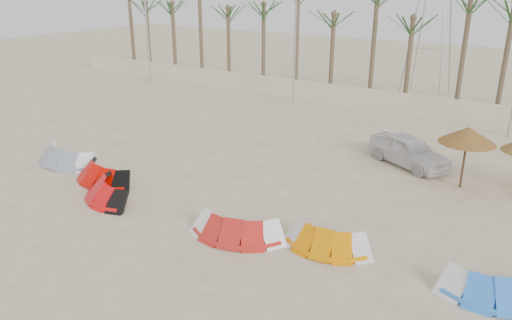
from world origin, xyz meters
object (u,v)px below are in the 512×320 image
Objects in this scene: kite_blue at (506,281)px; parasol_left at (468,135)px; kite_orange at (330,236)px; kite_red_right at (242,224)px; kite_red_left at (108,171)px; kite_grey at (71,154)px; kite_red_mid at (113,188)px; car at (409,150)px.

parasol_left is (-2.82, 7.34, 1.96)m from kite_blue.
kite_red_right is at bearing -162.33° from kite_orange.
kite_red_left is at bearing -179.56° from kite_orange.
kite_grey is 0.95× the size of kite_blue.
kite_red_mid is at bearing -173.85° from kite_blue.
kite_orange is 0.72× the size of car.
kite_blue is 1.43× the size of parasol_left.
kite_red_mid is 9.35m from kite_orange.
kite_red_left is 15.63m from parasol_left.
kite_red_mid is at bearing 166.42° from car.
kite_orange is at bearing -176.22° from kite_blue.
kite_grey and kite_orange have the same top height.
kite_grey is 1.08× the size of kite_red_left.
car is at bearing 151.49° from parasol_left.
kite_grey and kite_red_mid have the same top height.
kite_grey is 11.31m from kite_red_right.
kite_blue is at bearing 6.15° from kite_red_mid.
car is at bearing 122.30° from kite_blue.
kite_red_mid and kite_red_right have the same top height.
kite_orange is at bearing 17.67° from kite_red_right.
parasol_left reaches higher than kite_blue.
kite_red_mid is 13.80m from car.
kite_red_left is 0.95× the size of kite_red_right.
kite_red_left is at bearing -149.89° from parasol_left.
kite_red_right is 1.33× the size of parasol_left.
kite_red_mid is 14.71m from kite_blue.
kite_red_left and kite_red_mid have the same top height.
kite_blue is at bearing -0.40° from kite_grey.
kite_grey and kite_red_left have the same top height.
car reaches higher than kite_red_left.
kite_red_mid is 0.92× the size of kite_blue.
kite_red_left is (3.32, -0.58, -0.00)m from kite_grey.
kite_blue is 8.11m from parasol_left.
kite_red_left is 0.88× the size of kite_blue.
kite_red_right is at bearing 2.48° from kite_red_mid.
parasol_left reaches higher than kite_grey.
kite_orange is at bearing -1.98° from kite_grey.
kite_red_mid is at bearing -142.93° from parasol_left.
kite_red_left is at bearing 158.44° from car.
kite_orange is 8.34m from parasol_left.
kite_red_mid is 0.99× the size of kite_red_right.
car is at bearing 41.10° from kite_red_left.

